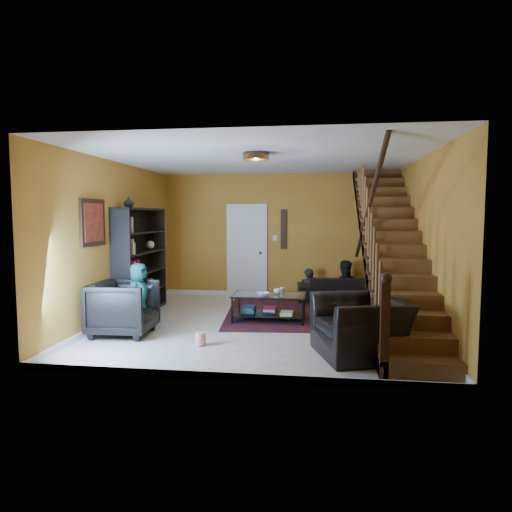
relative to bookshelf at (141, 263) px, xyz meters
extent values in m
plane|color=beige|center=(2.40, -0.60, -0.96)|extent=(5.50, 5.50, 0.00)
plane|color=#C8852C|center=(2.40, 2.15, 0.44)|extent=(5.20, 0.00, 5.20)
plane|color=#C8852C|center=(2.40, -3.35, 0.44)|extent=(5.20, 0.00, 5.20)
plane|color=#C8852C|center=(-0.20, -0.60, 0.44)|extent=(0.00, 5.50, 5.50)
plane|color=#C8852C|center=(5.00, -0.60, 0.44)|extent=(0.00, 5.50, 5.50)
plane|color=white|center=(2.40, -0.60, 1.84)|extent=(5.50, 5.50, 0.00)
cube|color=silver|center=(2.40, 2.14, -0.91)|extent=(5.20, 0.02, 0.10)
cube|color=silver|center=(-0.19, -0.60, -0.91)|extent=(0.02, 5.50, 0.10)
cube|color=#C8852C|center=(4.53, -0.60, 0.36)|extent=(0.95, 4.92, 2.83)
cube|color=black|center=(4.07, -0.60, 0.44)|extent=(0.04, 5.02, 3.02)
cylinder|color=black|center=(4.10, -0.60, 0.89)|extent=(0.07, 4.20, 2.44)
cube|color=black|center=(4.10, -3.00, -0.41)|extent=(0.10, 0.10, 1.10)
cube|color=black|center=(0.00, 0.00, 0.04)|extent=(0.35, 1.80, 2.00)
cube|color=black|center=(0.00, 0.00, -0.56)|extent=(0.35, 1.72, 0.03)
cube|color=black|center=(0.00, 0.00, 0.20)|extent=(0.35, 1.72, 0.03)
cube|color=silver|center=(1.70, 2.12, 0.06)|extent=(0.82, 0.05, 2.05)
cube|color=#98331B|center=(-0.17, -1.50, 0.79)|extent=(0.04, 0.74, 0.74)
cube|color=black|center=(2.55, 2.13, 0.59)|extent=(0.14, 0.03, 0.90)
cylinder|color=#3F2814|center=(2.40, -1.40, 1.78)|extent=(0.40, 0.40, 0.10)
cube|color=#49130D|center=(3.17, 0.67, -0.96)|extent=(3.44, 3.84, 0.02)
imported|color=black|center=(3.84, 1.70, -0.69)|extent=(1.93, 0.91, 0.55)
imported|color=black|center=(0.35, -1.61, -0.54)|extent=(0.97, 0.94, 0.85)
imported|color=black|center=(3.90, -2.19, -0.58)|extent=(1.35, 1.45, 0.78)
imported|color=black|center=(3.13, 1.75, -0.84)|extent=(0.44, 0.31, 1.16)
imported|color=black|center=(3.90, 1.75, -0.74)|extent=(0.66, 0.52, 1.34)
imported|color=#1A6663|center=(0.45, -1.24, -0.42)|extent=(0.36, 0.55, 1.09)
cube|color=black|center=(1.89, -0.69, -0.73)|extent=(0.03, 0.03, 0.47)
cube|color=black|center=(3.10, -0.69, -0.73)|extent=(0.03, 0.03, 0.47)
cube|color=black|center=(1.89, -0.01, -0.73)|extent=(0.03, 0.03, 0.47)
cube|color=black|center=(3.10, -0.01, -0.73)|extent=(0.03, 0.03, 0.47)
cube|color=black|center=(2.50, -0.35, -0.84)|extent=(1.21, 0.69, 0.02)
cube|color=silver|center=(2.50, -0.35, -0.49)|extent=(1.27, 0.75, 0.02)
imported|color=#999999|center=(2.63, -0.34, -0.44)|extent=(0.12, 0.12, 0.09)
imported|color=#999999|center=(2.71, -0.16, -0.44)|extent=(0.12, 0.12, 0.09)
imported|color=#999999|center=(2.40, -0.54, -0.45)|extent=(0.26, 0.26, 0.06)
imported|color=#999999|center=(0.00, -0.50, 1.13)|extent=(0.18, 0.18, 0.19)
cylinder|color=red|center=(1.69, -2.03, -0.86)|extent=(0.20, 0.20, 0.17)
camera|label=1|loc=(3.35, -8.24, 0.89)|focal=32.00mm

